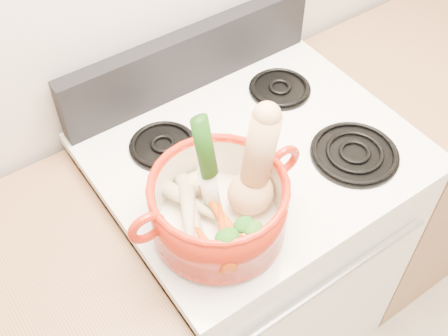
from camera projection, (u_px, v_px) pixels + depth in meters
stove_body at (249, 252)px, 1.80m from camera, size 0.76×0.65×0.92m
cooktop at (255, 153)px, 1.44m from camera, size 0.78×0.67×0.03m
control_backsplash at (190, 60)px, 1.52m from camera, size 0.76×0.05×0.18m
oven_handle at (336, 279)px, 1.37m from camera, size 0.60×0.02×0.02m
burner_front_left at (231, 224)px, 1.26m from camera, size 0.22×0.22×0.02m
burner_front_right at (355, 153)px, 1.41m from camera, size 0.22×0.22×0.02m
burner_back_left at (163, 145)px, 1.42m from camera, size 0.17×0.17×0.02m
burner_back_right at (280, 88)px, 1.57m from camera, size 0.17×0.17×0.02m
dutch_oven at (219, 207)px, 1.19m from camera, size 0.31×0.31×0.14m
pot_handle_left at (147, 228)px, 1.10m from camera, size 0.08×0.02×0.08m
pot_handle_right at (284, 161)px, 1.21m from camera, size 0.08×0.02×0.08m
squash at (254, 166)px, 1.15m from camera, size 0.15×0.13×0.28m
leek at (209, 168)px, 1.15m from camera, size 0.05×0.10×0.27m
ginger at (199, 183)px, 1.26m from camera, size 0.10×0.08×0.05m
parsnip_0 at (194, 214)px, 1.21m from camera, size 0.09×0.20×0.05m
parsnip_1 at (194, 223)px, 1.18m from camera, size 0.10×0.18×0.05m
parsnip_2 at (196, 204)px, 1.21m from camera, size 0.11×0.18×0.05m
parsnip_3 at (189, 222)px, 1.17m from camera, size 0.12×0.17×0.05m
carrot_0 at (233, 234)px, 1.18m from camera, size 0.03×0.16×0.04m
carrot_1 at (207, 245)px, 1.16m from camera, size 0.04×0.15×0.04m
carrot_2 at (221, 217)px, 1.19m from camera, size 0.05×0.18×0.05m
carrot_3 at (224, 237)px, 1.15m from camera, size 0.10×0.16×0.05m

